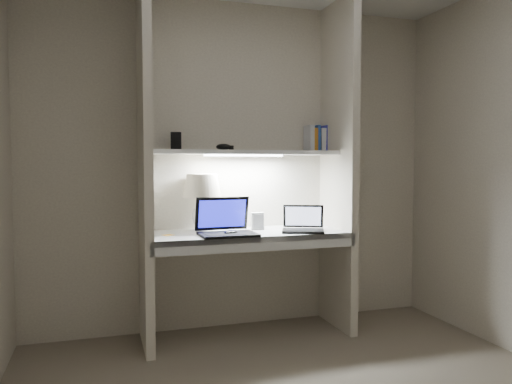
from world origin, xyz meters
name	(u,v)px	position (x,y,z in m)	size (l,w,h in m)	color
back_wall	(238,166)	(0.00, 1.50, 1.25)	(3.20, 0.01, 2.50)	beige
alcove_panel_left	(145,166)	(-0.73, 1.23, 1.25)	(0.06, 0.55, 2.50)	beige
alcove_panel_right	(339,166)	(0.73, 1.23, 1.25)	(0.06, 0.55, 2.50)	beige
desk	(248,234)	(0.00, 1.23, 0.75)	(1.40, 0.55, 0.04)	white
desk_apron	(258,244)	(0.00, 0.96, 0.72)	(1.46, 0.03, 0.10)	silver
shelf	(244,152)	(0.00, 1.32, 1.35)	(1.40, 0.36, 0.03)	silver
strip_light	(244,155)	(0.00, 1.32, 1.33)	(0.60, 0.04, 0.01)	white
table_lamp	(202,193)	(-0.31, 1.36, 1.05)	(0.29, 0.29, 0.42)	white
laptop_main	(226,226)	(-0.19, 1.13, 0.83)	(0.39, 0.34, 0.26)	black
laptop_netbook	(303,225)	(0.39, 1.12, 0.81)	(0.38, 0.36, 0.19)	black
speaker	(257,221)	(0.10, 1.31, 0.83)	(0.09, 0.06, 0.13)	silver
mouse	(231,233)	(-0.17, 1.07, 0.79)	(0.11, 0.07, 0.04)	black
cable_coil	(296,230)	(0.35, 1.16, 0.78)	(0.11, 0.11, 0.01)	black
sticky_note	(168,235)	(-0.58, 1.22, 0.77)	(0.07, 0.07, 0.00)	yellow
book_row	(318,139)	(0.65, 1.43, 1.46)	(0.20, 0.14, 0.21)	silver
shelf_box	(176,141)	(-0.49, 1.40, 1.43)	(0.08, 0.05, 0.13)	black
shelf_gadget	(223,147)	(-0.16, 1.32, 1.39)	(0.11, 0.08, 0.05)	black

